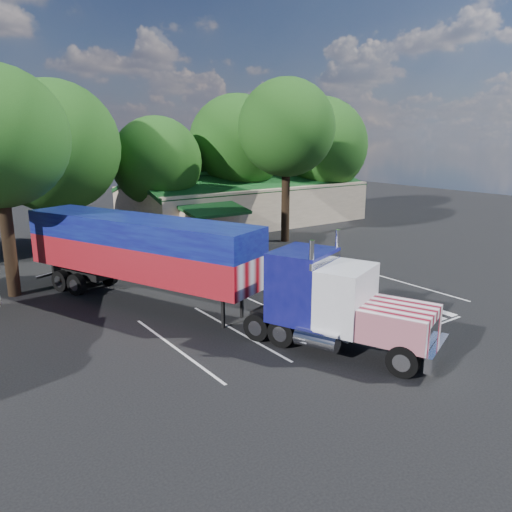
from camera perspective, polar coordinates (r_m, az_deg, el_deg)
ground at (r=29.97m, az=-3.47°, el=-3.71°), size 120.00×120.00×0.00m
event_hall at (r=51.48m, az=-1.29°, el=6.19°), size 24.20×14.12×5.55m
tree_row_c at (r=41.66m, az=-22.12°, el=11.47°), size 10.00×10.00×13.05m
tree_row_d at (r=45.98m, az=-11.29°, el=10.50°), size 8.00×8.00×10.60m
tree_row_e at (r=50.78m, az=-2.16°, el=12.73°), size 9.60×9.60×12.90m
tree_row_f at (r=56.09m, az=7.27°, el=12.43°), size 10.40×10.40×13.00m
tree_near_right at (r=42.25m, az=3.51°, el=14.38°), size 8.00×8.00×13.50m
semi_truck at (r=25.65m, az=-8.39°, el=-0.41°), size 11.36×22.72×4.89m
woman at (r=26.10m, az=6.64°, el=-4.46°), size 0.59×0.73×1.72m
bicycle at (r=33.73m, az=3.49°, el=-0.83°), size 1.04×2.02×1.01m
silver_sedan at (r=47.65m, az=-0.39°, el=3.68°), size 4.06×1.84×1.29m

